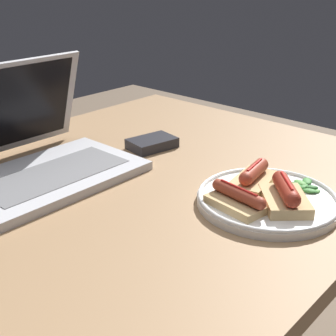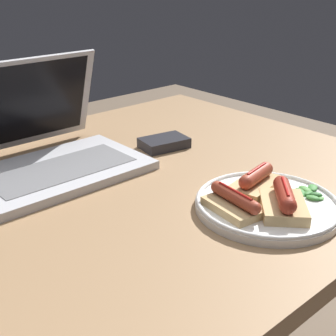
% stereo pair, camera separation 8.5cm
% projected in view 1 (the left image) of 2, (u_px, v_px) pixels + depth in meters
% --- Properties ---
extents(desk, '(1.34, 0.88, 0.78)m').
position_uv_depth(desk, '(81.00, 239.00, 0.87)').
color(desk, '#93704C').
rests_on(desk, ground_plane).
extents(laptop, '(0.35, 0.30, 0.22)m').
position_uv_depth(laptop, '(37.00, 156.00, 0.95)').
color(laptop, '#B7B7BC').
rests_on(laptop, desk).
extents(plate, '(0.25, 0.25, 0.02)m').
position_uv_depth(plate, '(267.00, 199.00, 0.84)').
color(plate, white).
rests_on(plate, desk).
extents(sausage_toast_left, '(0.12, 0.08, 0.05)m').
position_uv_depth(sausage_toast_left, '(253.00, 178.00, 0.87)').
color(sausage_toast_left, tan).
rests_on(sausage_toast_left, plate).
extents(sausage_toast_middle, '(0.13, 0.12, 0.05)m').
position_uv_depth(sausage_toast_middle, '(285.00, 195.00, 0.80)').
color(sausage_toast_middle, tan).
rests_on(sausage_toast_middle, plate).
extents(sausage_toast_right, '(0.08, 0.12, 0.04)m').
position_uv_depth(sausage_toast_right, '(238.00, 199.00, 0.80)').
color(sausage_toast_right, tan).
rests_on(sausage_toast_right, plate).
extents(salad_pile, '(0.08, 0.06, 0.01)m').
position_uv_depth(salad_pile, '(303.00, 186.00, 0.88)').
color(salad_pile, '#387A33').
rests_on(salad_pile, plate).
extents(external_drive, '(0.12, 0.09, 0.02)m').
position_uv_depth(external_drive, '(152.00, 143.00, 1.10)').
color(external_drive, '#232328').
rests_on(external_drive, desk).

